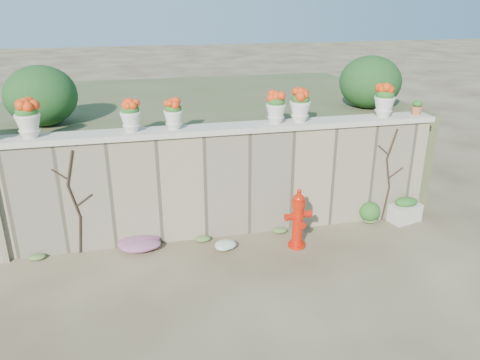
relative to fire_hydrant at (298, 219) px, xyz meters
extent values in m
plane|color=#483724|center=(-1.13, -0.92, -0.56)|extent=(80.00, 80.00, 0.00)
cube|color=gray|center=(-1.13, 0.88, 0.44)|extent=(8.00, 0.40, 2.00)
cube|color=beige|center=(-1.13, 0.88, 1.49)|extent=(8.10, 0.52, 0.10)
cube|color=#384C23|center=(-1.13, 4.08, 0.44)|extent=(9.00, 6.00, 2.00)
ellipsoid|color=#143814|center=(-4.33, 2.08, 1.99)|extent=(1.30, 1.30, 1.10)
ellipsoid|color=#143814|center=(2.27, 2.08, 1.99)|extent=(1.30, 1.30, 1.10)
cylinder|color=black|center=(-3.79, 0.66, -0.21)|extent=(0.12, 0.04, 0.70)
cylinder|color=black|center=(-3.81, 0.66, 0.44)|extent=(0.17, 0.04, 0.61)
cylinder|color=black|center=(-3.80, 0.66, 1.04)|extent=(0.18, 0.04, 0.61)
cylinder|color=black|center=(-3.65, 0.66, 0.44)|extent=(0.30, 0.02, 0.22)
cylinder|color=black|center=(-3.98, 0.66, 0.94)|extent=(0.25, 0.02, 0.21)
cylinder|color=black|center=(2.11, 0.66, -0.21)|extent=(0.12, 0.04, 0.70)
cylinder|color=black|center=(2.09, 0.66, 0.44)|extent=(0.17, 0.04, 0.61)
cylinder|color=black|center=(2.10, 0.66, 1.04)|extent=(0.18, 0.04, 0.61)
cylinder|color=black|center=(2.25, 0.66, 0.44)|extent=(0.30, 0.02, 0.22)
cylinder|color=black|center=(1.92, 0.66, 0.94)|extent=(0.25, 0.02, 0.21)
cylinder|color=red|center=(0.00, 0.00, -0.53)|extent=(0.32, 0.32, 0.06)
cylinder|color=red|center=(0.00, 0.00, -0.11)|extent=(0.19, 0.19, 0.70)
cylinder|color=red|center=(0.00, 0.00, 0.06)|extent=(0.24, 0.24, 0.05)
cylinder|color=red|center=(0.00, 0.00, 0.30)|extent=(0.24, 0.24, 0.14)
ellipsoid|color=red|center=(0.00, 0.00, 0.41)|extent=(0.21, 0.21, 0.16)
cylinder|color=red|center=(0.00, 0.00, 0.50)|extent=(0.08, 0.08, 0.11)
cylinder|color=red|center=(-0.16, -0.02, 0.06)|extent=(0.17, 0.13, 0.11)
cylinder|color=red|center=(0.16, 0.03, 0.06)|extent=(0.17, 0.13, 0.11)
cylinder|color=red|center=(0.02, -0.12, -0.05)|extent=(0.12, 0.13, 0.10)
cube|color=beige|center=(2.47, 0.50, -0.38)|extent=(0.69, 0.50, 0.36)
ellipsoid|color=#1E5119|center=(2.47, 0.50, -0.14)|extent=(0.53, 0.40, 0.18)
ellipsoid|color=#1E5119|center=(1.76, 0.57, -0.31)|extent=(0.54, 0.48, 0.51)
ellipsoid|color=#C828A3|center=(-2.89, 0.54, -0.43)|extent=(1.02, 0.68, 0.27)
ellipsoid|color=white|center=(-1.33, 0.20, -0.47)|extent=(0.50, 0.40, 0.18)
ellipsoid|color=#1E5119|center=(-4.37, 0.88, 1.97)|extent=(0.35, 0.35, 0.21)
ellipsoid|color=red|center=(-4.37, 0.88, 2.06)|extent=(0.30, 0.30, 0.22)
ellipsoid|color=#1E5119|center=(-2.75, 0.88, 1.92)|extent=(0.30, 0.30, 0.18)
ellipsoid|color=red|center=(-2.75, 0.88, 1.99)|extent=(0.27, 0.27, 0.19)
ellipsoid|color=#1E5119|center=(-2.03, 0.88, 1.90)|extent=(0.29, 0.29, 0.17)
ellipsoid|color=red|center=(-2.03, 0.88, 1.97)|extent=(0.25, 0.25, 0.18)
ellipsoid|color=#1E5119|center=(-0.19, 0.88, 1.92)|extent=(0.31, 0.31, 0.19)
ellipsoid|color=red|center=(-0.19, 0.88, 2.00)|extent=(0.27, 0.27, 0.19)
ellipsoid|color=#1E5119|center=(0.27, 0.88, 1.95)|extent=(0.33, 0.33, 0.20)
ellipsoid|color=red|center=(0.27, 0.88, 2.03)|extent=(0.29, 0.29, 0.21)
ellipsoid|color=#1E5119|center=(1.96, 0.88, 1.96)|extent=(0.34, 0.34, 0.20)
ellipsoid|color=red|center=(1.96, 0.88, 2.04)|extent=(0.30, 0.30, 0.21)
ellipsoid|color=#1E5119|center=(2.67, 0.88, 1.74)|extent=(0.18, 0.18, 0.13)
camera|label=1|loc=(-2.70, -7.06, 3.67)|focal=35.00mm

